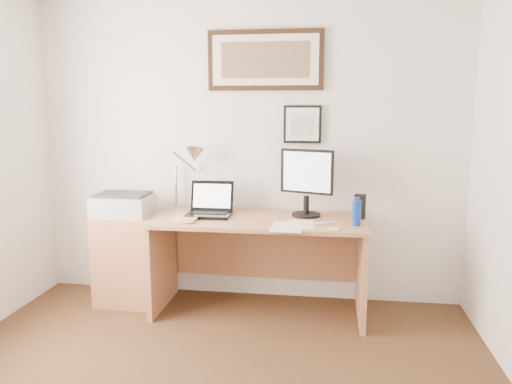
% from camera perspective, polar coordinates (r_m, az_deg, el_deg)
% --- Properties ---
extents(wall_back, '(3.50, 0.02, 2.50)m').
position_cam_1_polar(wall_back, '(4.11, -1.00, 5.00)').
color(wall_back, white).
rests_on(wall_back, ground).
extents(side_cabinet, '(0.50, 0.40, 0.73)m').
position_cam_1_polar(side_cabinet, '(4.22, -14.21, -7.42)').
color(side_cabinet, '#A46A45').
rests_on(side_cabinet, floor).
extents(water_bottle, '(0.06, 0.06, 0.18)m').
position_cam_1_polar(water_bottle, '(3.63, 11.41, -2.34)').
color(water_bottle, '#0B359B').
rests_on(water_bottle, desk).
extents(bottle_cap, '(0.03, 0.03, 0.02)m').
position_cam_1_polar(bottle_cap, '(3.61, 11.47, -0.76)').
color(bottle_cap, '#0B359B').
rests_on(bottle_cap, water_bottle).
extents(speaker, '(0.09, 0.08, 0.18)m').
position_cam_1_polar(speaker, '(3.86, 11.80, -1.63)').
color(speaker, black).
rests_on(speaker, desk).
extents(paper_sheet_a, '(0.21, 0.29, 0.00)m').
position_cam_1_polar(paper_sheet_a, '(3.63, 5.10, -3.68)').
color(paper_sheet_a, white).
rests_on(paper_sheet_a, desk).
extents(paper_sheet_b, '(0.22, 0.31, 0.00)m').
position_cam_1_polar(paper_sheet_b, '(3.53, 3.56, -4.01)').
color(paper_sheet_b, white).
rests_on(paper_sheet_b, desk).
extents(sticky_pad, '(0.10, 0.10, 0.01)m').
position_cam_1_polar(sticky_pad, '(3.49, 8.87, -4.20)').
color(sticky_pad, '#EED471').
rests_on(sticky_pad, desk).
extents(marker_pen, '(0.14, 0.06, 0.02)m').
position_cam_1_polar(marker_pen, '(3.65, 7.90, -3.53)').
color(marker_pen, white).
rests_on(marker_pen, desk).
extents(book, '(0.19, 0.26, 0.02)m').
position_cam_1_polar(book, '(3.82, -9.45, -2.95)').
color(book, tan).
rests_on(book, desk).
extents(desk, '(1.60, 0.70, 0.75)m').
position_cam_1_polar(desk, '(3.94, 0.53, -6.09)').
color(desk, '#A46A45').
rests_on(desk, floor).
extents(laptop, '(0.34, 0.30, 0.26)m').
position_cam_1_polar(laptop, '(3.91, -5.30, -1.82)').
color(laptop, black).
rests_on(laptop, desk).
extents(lcd_monitor, '(0.41, 0.22, 0.52)m').
position_cam_1_polar(lcd_monitor, '(3.84, 5.81, 1.46)').
color(lcd_monitor, black).
rests_on(lcd_monitor, desk).
extents(printer, '(0.44, 0.34, 0.18)m').
position_cam_1_polar(printer, '(4.12, -14.95, -1.38)').
color(printer, '#ABABAE').
rests_on(printer, side_cabinet).
extents(desk_lamp, '(0.29, 0.27, 0.53)m').
position_cam_1_polar(desk_lamp, '(4.02, -7.21, 3.92)').
color(desk_lamp, silver).
rests_on(desk_lamp, desk).
extents(picture_large, '(0.92, 0.04, 0.47)m').
position_cam_1_polar(picture_large, '(4.06, 1.07, 14.84)').
color(picture_large, black).
rests_on(picture_large, wall_back).
extents(picture_small, '(0.30, 0.03, 0.30)m').
position_cam_1_polar(picture_small, '(4.02, 5.33, 7.71)').
color(picture_small, black).
rests_on(picture_small, wall_back).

